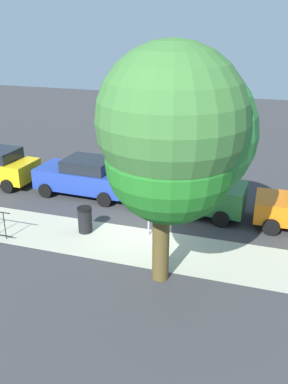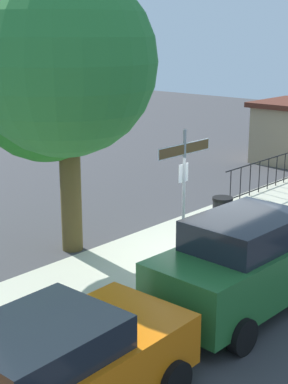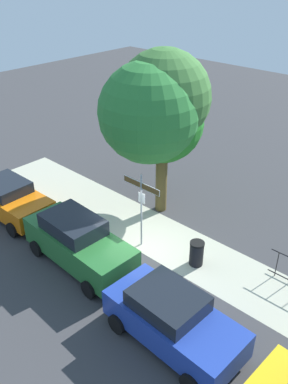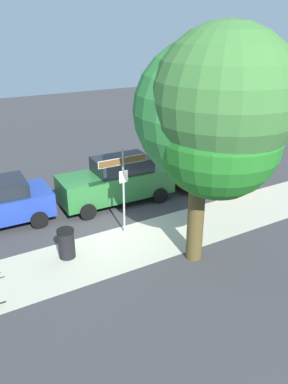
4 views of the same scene
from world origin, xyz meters
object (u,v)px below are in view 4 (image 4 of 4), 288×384
at_px(car_orange, 210,165).
at_px(shade_tree, 214,114).
at_px(car_green, 117,181).
at_px(street_sign, 123,176).
at_px(trash_bin, 66,243).

bearing_deg(car_orange, shade_tree, 48.47).
bearing_deg(car_green, street_sign, 70.82).
distance_m(street_sign, trash_bin, 2.91).
bearing_deg(car_orange, car_green, -2.22).
xyz_separation_m(street_sign, car_orange, (-5.71, -2.31, -1.35)).
height_order(shade_tree, car_green, shade_tree).
relative_size(street_sign, shade_tree, 0.45).
bearing_deg(trash_bin, shade_tree, 150.65).
height_order(shade_tree, car_orange, shade_tree).
bearing_deg(trash_bin, street_sign, -167.85).
height_order(shade_tree, trash_bin, shade_tree).
relative_size(shade_tree, car_green, 1.48).
bearing_deg(street_sign, car_orange, -157.95).
relative_size(street_sign, car_green, 0.66).
distance_m(car_orange, trash_bin, 8.52).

